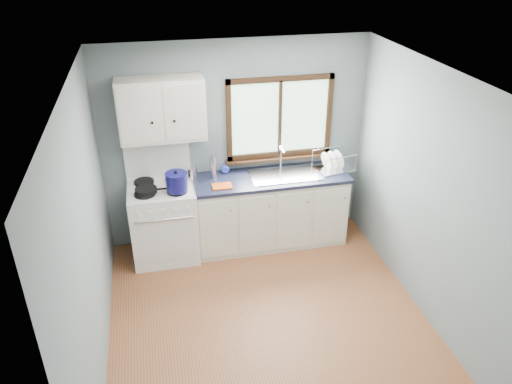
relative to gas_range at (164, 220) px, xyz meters
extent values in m
cube|color=brown|center=(0.95, -1.47, -0.50)|extent=(3.20, 3.60, 0.02)
cube|color=white|center=(0.95, -1.47, 2.02)|extent=(3.20, 3.60, 0.02)
cube|color=slate|center=(0.95, 0.34, 0.76)|extent=(3.20, 0.02, 2.50)
cube|color=slate|center=(0.95, -3.28, 0.76)|extent=(3.20, 0.02, 2.50)
cube|color=slate|center=(-0.66, -1.47, 0.76)|extent=(0.02, 3.60, 2.50)
cube|color=slate|center=(2.56, -1.47, 0.76)|extent=(0.02, 3.60, 2.50)
cube|color=white|center=(0.00, -0.01, -0.03)|extent=(0.76, 0.65, 0.92)
cube|color=white|center=(0.00, 0.30, 0.65)|extent=(0.76, 0.05, 0.44)
cube|color=silver|center=(0.00, -0.01, 0.43)|extent=(0.72, 0.59, 0.01)
cylinder|color=black|center=(-0.18, -0.16, 0.45)|extent=(0.23, 0.23, 0.03)
cylinder|color=black|center=(0.18, -0.16, 0.45)|extent=(0.23, 0.23, 0.03)
cylinder|color=black|center=(-0.18, 0.14, 0.45)|extent=(0.23, 0.23, 0.03)
cylinder|color=black|center=(0.18, 0.14, 0.45)|extent=(0.23, 0.23, 0.03)
cylinder|color=silver|center=(0.00, -0.35, 0.21)|extent=(0.66, 0.02, 0.02)
cube|color=silver|center=(0.00, -0.33, -0.09)|extent=(0.66, 0.01, 0.55)
cube|color=silver|center=(1.31, 0.02, -0.05)|extent=(1.85, 0.60, 0.88)
cube|color=black|center=(1.31, 0.04, -0.45)|extent=(1.85, 0.54, 0.08)
cube|color=black|center=(1.31, 0.02, 0.41)|extent=(1.89, 0.64, 0.04)
cube|color=silver|center=(1.49, 0.02, 0.43)|extent=(0.84, 0.46, 0.01)
cube|color=silver|center=(1.29, 0.02, 0.36)|extent=(0.36, 0.40, 0.14)
cube|color=silver|center=(1.69, 0.02, 0.36)|extent=(0.36, 0.40, 0.14)
cylinder|color=silver|center=(1.49, 0.22, 0.57)|extent=(0.02, 0.02, 0.28)
cylinder|color=silver|center=(1.49, 0.15, 0.70)|extent=(0.02, 0.16, 0.02)
sphere|color=silver|center=(1.49, 0.22, 0.71)|extent=(0.04, 0.04, 0.04)
cube|color=#9EC6A8|center=(1.49, 0.32, 1.06)|extent=(1.22, 0.01, 0.92)
cube|color=#321E10|center=(1.49, 0.30, 1.53)|extent=(1.30, 0.05, 0.06)
cube|color=#321E10|center=(1.49, 0.30, 0.59)|extent=(1.30, 0.05, 0.06)
cube|color=#321E10|center=(0.87, 0.30, 1.06)|extent=(0.06, 0.05, 1.00)
cube|color=#321E10|center=(2.10, 0.30, 1.06)|extent=(0.06, 0.05, 1.00)
cube|color=#321E10|center=(1.49, 0.30, 1.06)|extent=(0.03, 0.05, 0.92)
cube|color=#321E10|center=(1.49, 0.27, 0.54)|extent=(1.36, 0.10, 0.03)
cube|color=silver|center=(0.10, 0.16, 1.31)|extent=(0.95, 0.32, 0.70)
cube|color=silver|center=(-0.14, -0.01, 1.31)|extent=(0.44, 0.01, 0.62)
cube|color=silver|center=(0.34, -0.01, 1.31)|extent=(0.44, 0.01, 0.62)
sphere|color=black|center=(-0.02, -0.02, 1.23)|extent=(0.03, 0.03, 0.03)
sphere|color=black|center=(0.22, -0.02, 1.23)|extent=(0.03, 0.03, 0.03)
cylinder|color=black|center=(-0.16, -0.15, 0.49)|extent=(0.25, 0.25, 0.05)
cube|color=black|center=(0.02, -0.15, 0.49)|extent=(0.14, 0.03, 0.01)
cylinder|color=#101050|center=(0.18, -0.18, 0.57)|extent=(0.28, 0.28, 0.20)
cylinder|color=#101050|center=(0.18, -0.18, 0.67)|extent=(0.30, 0.30, 0.01)
sphere|color=black|center=(0.18, -0.18, 0.69)|extent=(0.04, 0.04, 0.04)
cylinder|color=silver|center=(0.39, 0.15, 0.50)|extent=(0.14, 0.14, 0.14)
cylinder|color=silver|center=(0.41, 0.15, 0.64)|extent=(0.01, 0.01, 0.21)
cylinder|color=silver|center=(0.38, 0.17, 0.66)|extent=(0.01, 0.01, 0.25)
cylinder|color=silver|center=(0.38, 0.13, 0.63)|extent=(0.01, 0.01, 0.19)
cylinder|color=silver|center=(0.63, 0.13, 0.57)|extent=(0.08, 0.08, 0.29)
imported|color=blue|center=(0.79, 0.20, 0.56)|extent=(0.12, 0.12, 0.27)
cube|color=#DA5415|center=(0.70, -0.13, 0.43)|extent=(0.23, 0.17, 0.02)
cube|color=silver|center=(2.12, 0.06, 0.43)|extent=(0.51, 0.43, 0.02)
cylinder|color=silver|center=(1.94, -0.14, 0.53)|extent=(0.01, 0.01, 0.22)
cylinder|color=silver|center=(2.37, -0.05, 0.53)|extent=(0.01, 0.01, 0.22)
cylinder|color=silver|center=(1.88, 0.18, 0.53)|extent=(0.01, 0.01, 0.22)
cylinder|color=silver|center=(2.30, 0.26, 0.53)|extent=(0.01, 0.01, 0.22)
cylinder|color=silver|center=(2.16, -0.10, 0.64)|extent=(0.42, 0.09, 0.01)
cylinder|color=silver|center=(2.09, 0.22, 0.64)|extent=(0.42, 0.09, 0.01)
cylinder|color=white|center=(2.02, 0.04, 0.55)|extent=(0.11, 0.24, 0.23)
cylinder|color=white|center=(2.10, 0.06, 0.55)|extent=(0.11, 0.24, 0.23)
cylinder|color=white|center=(2.19, 0.07, 0.55)|extent=(0.11, 0.24, 0.23)
camera|label=1|loc=(-0.02, -5.19, 3.08)|focal=35.00mm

